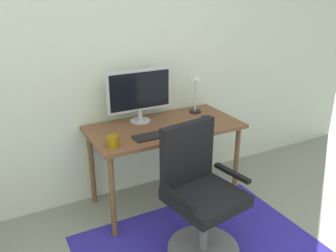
{
  "coord_description": "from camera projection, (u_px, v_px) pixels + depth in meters",
  "views": [
    {
      "loc": [
        -0.97,
        -0.71,
        1.85
      ],
      "look_at": [
        0.23,
        1.55,
        0.84
      ],
      "focal_mm": 37.84,
      "sensor_mm": 36.0,
      "label": 1
    }
  ],
  "objects": [
    {
      "name": "cell_phone",
      "position": [
        208.0,
        118.0,
        3.19
      ],
      "size": [
        0.09,
        0.15,
        0.01
      ],
      "primitive_type": "cube",
      "rotation": [
        0.0,
        0.0,
        -0.18
      ],
      "color": "black",
      "rests_on": "desk"
    },
    {
      "name": "office_chair",
      "position": [
        200.0,
        203.0,
        2.53
      ],
      "size": [
        0.6,
        0.54,
        0.98
      ],
      "rotation": [
        0.0,
        0.0,
        0.16
      ],
      "color": "slate",
      "rests_on": "ground"
    },
    {
      "name": "computer_mouse",
      "position": [
        192.0,
        128.0,
        2.93
      ],
      "size": [
        0.06,
        0.1,
        0.03
      ],
      "primitive_type": "ellipsoid",
      "color": "white",
      "rests_on": "desk"
    },
    {
      "name": "area_rug",
      "position": [
        196.0,
        244.0,
        2.72
      ],
      "size": [
        1.74,
        1.11,
        0.01
      ],
      "primitive_type": "cube",
      "color": "#2D2599",
      "rests_on": "ground"
    },
    {
      "name": "desk",
      "position": [
        165.0,
        134.0,
        3.07
      ],
      "size": [
        1.3,
        0.66,
        0.74
      ],
      "color": "brown",
      "rests_on": "ground"
    },
    {
      "name": "keyboard",
      "position": [
        160.0,
        134.0,
        2.83
      ],
      "size": [
        0.43,
        0.13,
        0.02
      ],
      "primitive_type": "cube",
      "color": "black",
      "rests_on": "desk"
    },
    {
      "name": "desk_lamp",
      "position": [
        196.0,
        87.0,
        3.27
      ],
      "size": [
        0.11,
        0.11,
        0.38
      ],
      "color": "black",
      "rests_on": "desk"
    },
    {
      "name": "monitor",
      "position": [
        139.0,
        92.0,
        3.03
      ],
      "size": [
        0.59,
        0.18,
        0.46
      ],
      "color": "#B2B2B7",
      "rests_on": "desk"
    },
    {
      "name": "coffee_cup",
      "position": [
        113.0,
        141.0,
        2.62
      ],
      "size": [
        0.09,
        0.09,
        0.09
      ],
      "primitive_type": "cylinder",
      "color": "#896109",
      "rests_on": "desk"
    },
    {
      "name": "wall_back",
      "position": [
        108.0,
        56.0,
        3.02
      ],
      "size": [
        6.0,
        0.1,
        2.6
      ],
      "primitive_type": "cube",
      "color": "silver",
      "rests_on": "ground"
    }
  ]
}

